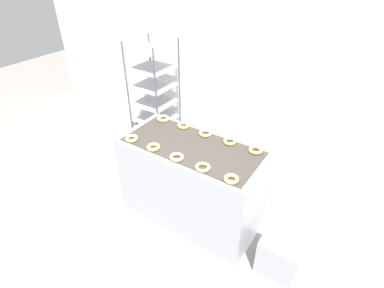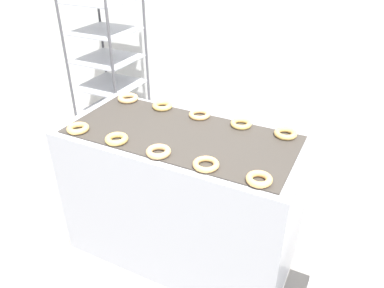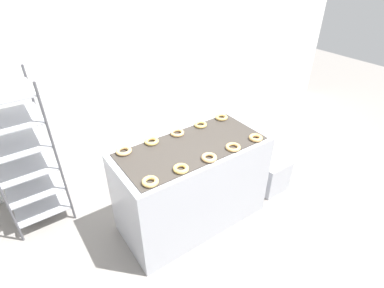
% 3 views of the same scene
% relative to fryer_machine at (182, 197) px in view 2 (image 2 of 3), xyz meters
% --- Properties ---
extents(wall_back, '(8.00, 0.05, 2.80)m').
position_rel_fryer_machine_xyz_m(wall_back, '(-0.00, 1.52, 0.92)').
color(wall_back, white).
rests_on(wall_back, ground_plane).
extents(fryer_machine, '(1.51, 0.71, 0.97)m').
position_rel_fryer_machine_xyz_m(fryer_machine, '(0.00, 0.00, 0.00)').
color(fryer_machine, '#A8AAB2').
rests_on(fryer_machine, ground_plane).
extents(baking_rack_cart, '(0.56, 0.56, 1.61)m').
position_rel_fryer_machine_xyz_m(baking_rack_cart, '(-1.35, 1.02, 0.33)').
color(baking_rack_cart, '#4C4C51').
rests_on(baking_rack_cart, ground_plane).
extents(donut_near_leftmost, '(0.14, 0.14, 0.04)m').
position_rel_fryer_machine_xyz_m(donut_near_leftmost, '(-0.58, -0.25, 0.50)').
color(donut_near_leftmost, '#E8B662').
rests_on(donut_near_leftmost, fryer_machine).
extents(donut_near_left, '(0.14, 0.14, 0.04)m').
position_rel_fryer_machine_xyz_m(donut_near_left, '(-0.29, -0.25, 0.50)').
color(donut_near_left, '#E2B65D').
rests_on(donut_near_left, fryer_machine).
extents(donut_near_center, '(0.14, 0.14, 0.03)m').
position_rel_fryer_machine_xyz_m(donut_near_center, '(0.00, -0.26, 0.50)').
color(donut_near_center, tan).
rests_on(donut_near_center, fryer_machine).
extents(donut_near_right, '(0.14, 0.14, 0.03)m').
position_rel_fryer_machine_xyz_m(donut_near_right, '(0.29, -0.26, 0.50)').
color(donut_near_right, '#E0AA62').
rests_on(donut_near_right, fryer_machine).
extents(donut_near_rightmost, '(0.13, 0.13, 0.03)m').
position_rel_fryer_machine_xyz_m(donut_near_rightmost, '(0.58, -0.26, 0.50)').
color(donut_near_rightmost, '#E9AE62').
rests_on(donut_near_rightmost, fryer_machine).
extents(donut_far_leftmost, '(0.15, 0.15, 0.04)m').
position_rel_fryer_machine_xyz_m(donut_far_leftmost, '(-0.58, 0.27, 0.50)').
color(donut_far_leftmost, '#DFAD6D').
rests_on(donut_far_leftmost, fryer_machine).
extents(donut_far_left, '(0.14, 0.14, 0.04)m').
position_rel_fryer_machine_xyz_m(donut_far_left, '(-0.29, 0.27, 0.50)').
color(donut_far_left, '#E5B85F').
rests_on(donut_far_left, fryer_machine).
extents(donut_far_center, '(0.14, 0.14, 0.03)m').
position_rel_fryer_machine_xyz_m(donut_far_center, '(0.00, 0.26, 0.50)').
color(donut_far_center, '#E1AC67').
rests_on(donut_far_center, fryer_machine).
extents(donut_far_right, '(0.13, 0.13, 0.03)m').
position_rel_fryer_machine_xyz_m(donut_far_right, '(0.29, 0.26, 0.50)').
color(donut_far_right, '#D9B25C').
rests_on(donut_far_right, fryer_machine).
extents(donut_far_rightmost, '(0.14, 0.14, 0.03)m').
position_rel_fryer_machine_xyz_m(donut_far_rightmost, '(0.58, 0.26, 0.50)').
color(donut_far_rightmost, tan).
rests_on(donut_far_rightmost, fryer_machine).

